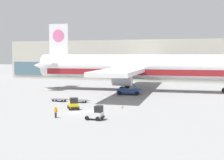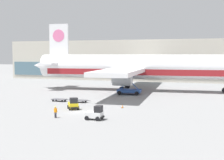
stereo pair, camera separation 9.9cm
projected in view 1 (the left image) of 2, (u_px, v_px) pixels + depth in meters
ground_plane at (79, 112)px, 48.80m from camera, size 400.00×400.00×0.00m
terminal_building at (132, 60)px, 113.79m from camera, size 90.00×18.20×14.00m
airplane_main at (138, 67)px, 77.31m from camera, size 58.09×48.44×17.00m
scissor_lift_loader at (129, 85)px, 70.61m from camera, size 5.40×3.69×5.80m
baggage_tug_mid at (73, 104)px, 51.25m from camera, size 2.60×2.81×2.00m
baggage_tug_far at (96, 113)px, 43.12m from camera, size 2.49×1.70×2.00m
baggage_dolly_lead at (59, 99)px, 60.16m from camera, size 3.71×1.55×0.48m
baggage_dolly_second at (80, 100)px, 58.79m from camera, size 3.71×1.55×0.48m
ground_crew_far at (56, 111)px, 44.36m from camera, size 0.56×0.30×1.67m
traffic_cone_near at (123, 106)px, 52.73m from camera, size 0.40×0.40×0.55m
traffic_cone_far at (56, 110)px, 49.11m from camera, size 0.40×0.40×0.58m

